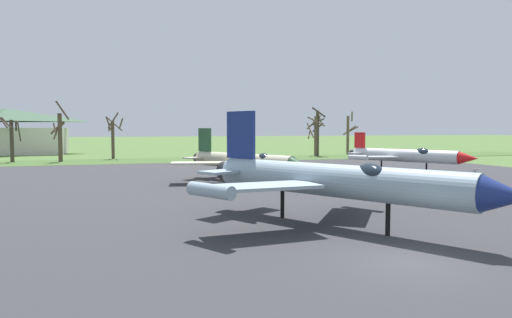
# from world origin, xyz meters

# --- Properties ---
(ground_plane) EXTENTS (600.00, 600.00, 0.00)m
(ground_plane) POSITION_xyz_m (0.00, 0.00, 0.00)
(ground_plane) COLOR #4C6B33
(asphalt_apron) EXTENTS (74.82, 63.80, 0.05)m
(asphalt_apron) POSITION_xyz_m (0.00, 19.14, 0.03)
(asphalt_apron) COLOR #333335
(asphalt_apron) RESTS_ON ground
(grass_verge_strip) EXTENTS (134.82, 12.00, 0.06)m
(grass_verge_strip) POSITION_xyz_m (0.00, 57.04, 0.03)
(grass_verge_strip) COLOR #405F2A
(grass_verge_strip) RESTS_ON ground
(jet_fighter_front_left) EXTENTS (10.60, 12.79, 4.81)m
(jet_fighter_front_left) POSITION_xyz_m (1.47, 25.66, 1.96)
(jet_fighter_front_left) COLOR #B7B293
(jet_fighter_front_left) RESTS_ON ground
(info_placard_front_left) EXTENTS (0.57, 0.32, 1.13)m
(info_placard_front_left) POSITION_xyz_m (4.79, 18.55, 0.72)
(info_placard_front_left) COLOR black
(info_placard_front_left) RESTS_ON ground
(jet_fighter_front_right) EXTENTS (12.00, 15.12, 5.71)m
(jet_fighter_front_right) POSITION_xyz_m (0.22, 6.29, 2.31)
(jet_fighter_front_right) COLOR #8EA3B2
(jet_fighter_front_right) RESTS_ON ground
(jet_fighter_rear_center) EXTENTS (10.16, 13.10, 4.36)m
(jet_fighter_rear_center) POSITION_xyz_m (20.19, 28.02, 1.96)
(jet_fighter_rear_center) COLOR silver
(jet_fighter_rear_center) RESTS_ON ground
(info_placard_rear_center) EXTENTS (0.56, 0.21, 1.02)m
(info_placard_rear_center) POSITION_xyz_m (23.12, 21.37, 0.65)
(info_placard_rear_center) COLOR black
(info_placard_rear_center) RESTS_ON ground
(bare_tree_far_left) EXTENTS (2.72, 2.69, 6.58)m
(bare_tree_far_left) POSITION_xyz_m (-22.51, 59.86, 3.54)
(bare_tree_far_left) COLOR #42382D
(bare_tree_far_left) RESTS_ON ground
(bare_tree_left_of_center) EXTENTS (2.75, 2.77, 8.74)m
(bare_tree_left_of_center) POSITION_xyz_m (-16.07, 58.54, 3.96)
(bare_tree_left_of_center) COLOR brown
(bare_tree_left_of_center) RESTS_ON ground
(bare_tree_center) EXTENTS (2.68, 3.05, 7.44)m
(bare_tree_center) POSITION_xyz_m (-8.66, 63.16, 3.83)
(bare_tree_center) COLOR brown
(bare_tree_center) RESTS_ON ground
(bare_tree_right_of_center) EXTENTS (3.54, 3.78, 7.89)m
(bare_tree_right_of_center) POSITION_xyz_m (25.26, 60.80, 4.02)
(bare_tree_right_of_center) COLOR brown
(bare_tree_right_of_center) RESTS_ON ground
(bare_tree_far_right) EXTENTS (3.38, 3.47, 8.59)m
(bare_tree_far_right) POSITION_xyz_m (25.74, 60.88, 4.52)
(bare_tree_far_right) COLOR #42382D
(bare_tree_far_right) RESTS_ON ground
(bare_tree_backdrop_extra) EXTENTS (2.32, 3.17, 8.04)m
(bare_tree_backdrop_extra) POSITION_xyz_m (33.40, 63.47, 3.97)
(bare_tree_backdrop_extra) COLOR brown
(bare_tree_backdrop_extra) RESTS_ON ground
(visitor_building) EXTENTS (22.00, 13.50, 8.65)m
(visitor_building) POSITION_xyz_m (-27.53, 84.91, 4.22)
(visitor_building) COLOR beige
(visitor_building) RESTS_ON ground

